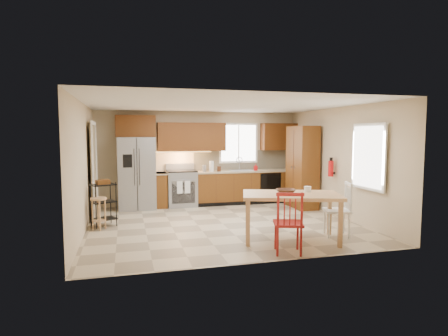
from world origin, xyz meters
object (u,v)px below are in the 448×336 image
pantry (302,167)px  table_jar (308,190)px  soap_bottle (256,167)px  table_bowl (286,194)px  chair_red (288,222)px  chair_white (337,209)px  range_stove (182,189)px  utility_cart (104,204)px  bar_stool (99,214)px  dining_table (291,217)px  fire_extinguisher (331,169)px  refrigerator (137,173)px

pantry → table_jar: bearing=-114.6°
soap_bottle → table_bowl: size_ratio=0.56×
chair_red → chair_white: bearing=46.0°
soap_bottle → chair_red: soap_bottle is taller
range_stove → utility_cart: 2.57m
bar_stool → chair_white: bearing=-3.0°
dining_table → chair_red: chair_red is taller
dining_table → table_bowl: 0.44m
soap_bottle → fire_extinguisher: size_ratio=0.53×
soap_bottle → utility_cart: soap_bottle is taller
fire_extinguisher → refrigerator: bearing=155.5°
pantry → dining_table: pantry is taller
refrigerator → bar_stool: (-0.80, -1.98, -0.59)m
refrigerator → pantry: pantry is taller
soap_bottle → table_bowl: soap_bottle is taller
fire_extinguisher → chair_red: size_ratio=0.36×
table_bowl → table_jar: bearing=12.5°
dining_table → chair_white: size_ratio=1.70×
range_stove → table_jar: size_ratio=5.83×
dining_table → utility_cart: (-3.29, 1.94, 0.04)m
range_stove → table_jar: 4.03m
soap_bottle → chair_red: size_ratio=0.19×
chair_red → utility_cart: (-2.94, 2.59, -0.04)m
range_stove → chair_red: 4.48m
chair_white → table_bowl: size_ratio=2.90×
range_stove → table_bowl: (1.31, -3.70, 0.38)m
pantry → bar_stool: 5.09m
soap_bottle → table_bowl: bearing=-101.3°
range_stove → table_jar: bearing=-63.5°
bar_stool → pantry: bearing=29.5°
table_bowl → utility_cart: 3.75m
range_stove → dining_table: (1.42, -3.70, -0.05)m
bar_stool → utility_cart: bearing=92.3°
bar_stool → range_stove: bearing=63.7°
chair_white → table_jar: bearing=102.1°
range_stove → bar_stool: size_ratio=1.43×
range_stove → fire_extinguisher: fire_extinguisher is taller
soap_bottle → bar_stool: (-3.98, -1.95, -0.67)m
fire_extinguisher → chair_red: fire_extinguisher is taller
soap_bottle → fire_extinguisher: 2.27m
chair_white → utility_cart: 4.64m
pantry → table_bowl: pantry is taller
refrigerator → dining_table: refrigerator is taller
pantry → table_bowl: bearing=-121.6°
fire_extinguisher → table_bowl: (-1.87, -1.66, -0.26)m
refrigerator → table_bowl: size_ratio=5.29×
range_stove → dining_table: 3.96m
pantry → bar_stool: pantry is taller
refrigerator → range_stove: size_ratio=1.98×
pantry → table_bowl: (-1.67, -2.71, -0.21)m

